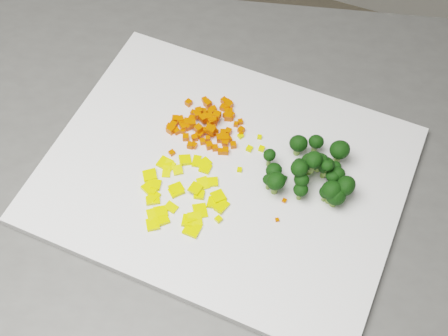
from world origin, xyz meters
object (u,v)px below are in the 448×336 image
at_px(pepper_pile, 182,190).
at_px(counter_block, 228,286).
at_px(broccoli_pile, 313,167).
at_px(cutting_board, 224,174).
at_px(carrot_pile, 206,122).

bearing_deg(pepper_pile, counter_block, 61.53).
relative_size(counter_block, broccoli_pile, 7.49).
relative_size(cutting_board, broccoli_pile, 3.75).
height_order(counter_block, broccoli_pile, broccoli_pile).
relative_size(counter_block, cutting_board, 2.00).
height_order(counter_block, pepper_pile, pepper_pile).
height_order(carrot_pile, pepper_pile, carrot_pile).
bearing_deg(cutting_board, counter_block, 90.24).
bearing_deg(cutting_board, broccoli_pile, 16.42).
bearing_deg(counter_block, broccoli_pile, 6.67).
distance_m(cutting_board, pepper_pile, 0.07).
distance_m(pepper_pile, broccoli_pile, 0.18).
bearing_deg(broccoli_pile, cutting_board, -163.58).
distance_m(counter_block, carrot_pile, 0.48).
bearing_deg(broccoli_pile, pepper_pile, -150.75).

